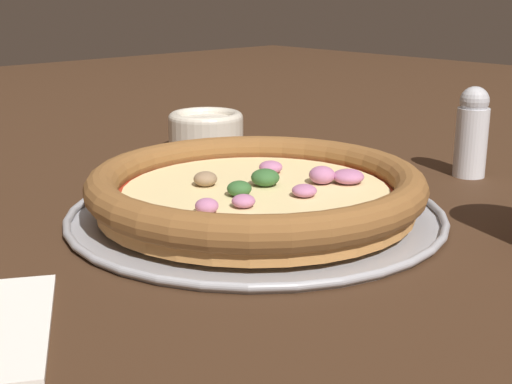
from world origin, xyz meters
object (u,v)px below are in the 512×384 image
Objects in this scene: pizza_tray at (256,214)px; bowl_near at (206,131)px; pizza at (256,189)px; pepper_shaker at (472,132)px.

bowl_near is at bearing 149.98° from pizza_tray.
pepper_shaker reaches higher than pizza.
pizza_tray is 0.03m from pizza.
bowl_near reaches higher than pizza.
pepper_shaker reaches higher than bowl_near.
pizza_tray is at bearing -138.11° from pizza.
bowl_near reaches higher than pizza_tray.
pizza reaches higher than pizza_tray.
pizza is at bearing -101.01° from pepper_shaker.
pepper_shaker is (0.32, 0.15, 0.02)m from bowl_near.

